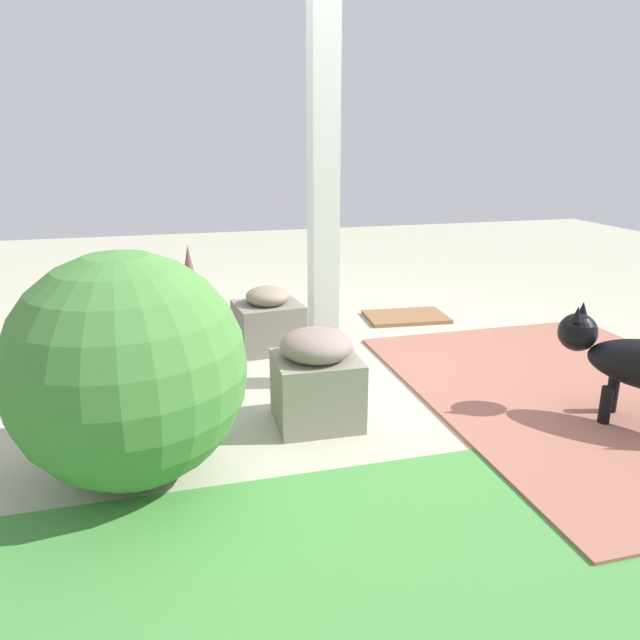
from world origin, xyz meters
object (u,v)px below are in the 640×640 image
at_px(stone_planter_nearest, 268,321).
at_px(terracotta_pot_spiky, 191,297).
at_px(porch_pillar, 323,168).
at_px(doormat, 406,317).
at_px(terracotta_pot_tall, 63,364).
at_px(stone_planter_mid, 317,378).
at_px(round_shrub, 128,370).

xyz_separation_m(stone_planter_nearest, terracotta_pot_spiky, (0.49, -0.27, 0.13)).
relative_size(porch_pillar, doormat, 3.89).
bearing_deg(porch_pillar, doormat, -132.07).
distance_m(porch_pillar, terracotta_pot_tall, 1.74).
bearing_deg(stone_planter_mid, round_shrub, 18.40).
xyz_separation_m(terracotta_pot_spiky, doormat, (-1.67, -0.15, -0.31)).
distance_m(round_shrub, terracotta_pot_tall, 1.02).
bearing_deg(terracotta_pot_spiky, terracotta_pot_tall, 48.09).
bearing_deg(stone_planter_mid, porch_pillar, -108.72).
height_order(round_shrub, doormat, round_shrub).
bearing_deg(stone_planter_nearest, terracotta_pot_spiky, -28.80).
relative_size(stone_planter_nearest, stone_planter_mid, 0.94).
height_order(terracotta_pot_tall, terracotta_pot_spiky, terracotta_pot_spiky).
xyz_separation_m(stone_planter_mid, round_shrub, (0.86, 0.29, 0.24)).
distance_m(porch_pillar, stone_planter_nearest, 1.24).
distance_m(porch_pillar, terracotta_pot_spiky, 1.46).
height_order(stone_planter_mid, round_shrub, round_shrub).
bearing_deg(terracotta_pot_tall, stone_planter_mid, 153.92).
xyz_separation_m(stone_planter_mid, terracotta_pot_tall, (1.25, -0.61, -0.03)).
bearing_deg(round_shrub, stone_planter_mid, -161.60).
bearing_deg(stone_planter_nearest, porch_pillar, 106.85).
relative_size(terracotta_pot_spiky, doormat, 1.10).
relative_size(terracotta_pot_tall, doormat, 0.95).
relative_size(round_shrub, terracotta_pot_tall, 1.62).
bearing_deg(porch_pillar, terracotta_pot_spiky, -53.54).
xyz_separation_m(stone_planter_nearest, doormat, (-1.18, -0.42, -0.18)).
bearing_deg(terracotta_pot_tall, porch_pillar, 174.96).
xyz_separation_m(stone_planter_mid, doormat, (-1.14, -1.57, -0.23)).
relative_size(stone_planter_mid, round_shrub, 0.51).
height_order(porch_pillar, doormat, porch_pillar).
distance_m(stone_planter_mid, doormat, 1.95).
bearing_deg(round_shrub, doormat, -137.20).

